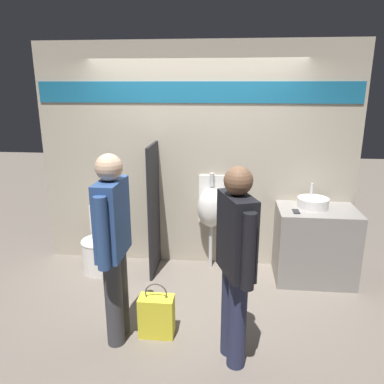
% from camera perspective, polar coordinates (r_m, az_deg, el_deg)
% --- Properties ---
extents(ground_plane, '(16.00, 16.00, 0.00)m').
position_cam_1_polar(ground_plane, '(4.46, -0.23, -13.70)').
color(ground_plane, '#70665B').
extents(display_wall, '(3.82, 0.07, 2.70)m').
position_cam_1_polar(display_wall, '(4.55, 0.55, 5.30)').
color(display_wall, '#B2A893').
rests_on(display_wall, ground_plane).
extents(sink_counter, '(0.88, 0.61, 0.86)m').
position_cam_1_polar(sink_counter, '(4.60, 18.19, -7.60)').
color(sink_counter, gray).
rests_on(sink_counter, ground_plane).
extents(sink_basin, '(0.35, 0.35, 0.25)m').
position_cam_1_polar(sink_basin, '(4.48, 17.95, -1.54)').
color(sink_basin, white).
rests_on(sink_basin, sink_counter).
extents(cell_phone, '(0.07, 0.14, 0.01)m').
position_cam_1_polar(cell_phone, '(4.28, 15.57, -2.87)').
color(cell_phone, '#232328').
rests_on(cell_phone, sink_counter).
extents(divider_near_counter, '(0.03, 0.57, 1.57)m').
position_cam_1_polar(divider_near_counter, '(4.46, -5.83, -2.73)').
color(divider_near_counter, black).
rests_on(divider_near_counter, ground_plane).
extents(urinal_near_counter, '(0.34, 0.26, 1.19)m').
position_cam_1_polar(urinal_near_counter, '(4.53, 2.95, -2.39)').
color(urinal_near_counter, silver).
rests_on(urinal_near_counter, ground_plane).
extents(toilet, '(0.42, 0.58, 0.91)m').
position_cam_1_polar(toilet, '(4.79, -13.73, -8.01)').
color(toilet, white).
rests_on(toilet, ground_plane).
extents(person_in_vest, '(0.32, 0.55, 1.65)m').
position_cam_1_polar(person_in_vest, '(2.96, 6.65, -10.17)').
color(person_in_vest, '#282D4C').
rests_on(person_in_vest, ground_plane).
extents(person_with_lanyard, '(0.22, 0.59, 1.69)m').
position_cam_1_polar(person_with_lanyard, '(3.25, -11.87, -7.49)').
color(person_with_lanyard, '#3D3D42').
rests_on(person_with_lanyard, ground_plane).
extents(shopping_bag, '(0.32, 0.17, 0.52)m').
position_cam_1_polar(shopping_bag, '(3.59, -5.41, -18.25)').
color(shopping_bag, yellow).
rests_on(shopping_bag, ground_plane).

